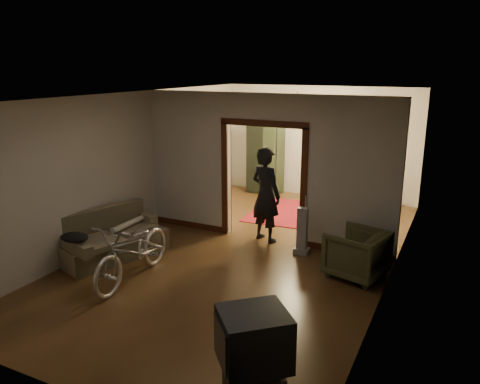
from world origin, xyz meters
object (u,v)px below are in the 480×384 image
Objects in this scene: sofa at (112,234)px; person at (266,195)px; locker at (265,159)px; armchair at (357,254)px; bicycle at (133,250)px; desk at (353,194)px.

person reaches higher than sofa.
sofa is 5.28m from locker.
armchair is 5.34m from locker.
person is (2.09, 1.93, 0.49)m from sofa.
locker reaches higher than armchair.
bicycle is at bearing 85.03° from person.
person is 1.02× the size of locker.
locker is (-0.25, 5.80, 0.39)m from bicycle.
armchair reaches higher than desk.
armchair is 0.48× the size of locker.
bicycle is 3.53m from armchair.
person is at bearing -98.64° from armchair.
locker reaches higher than bicycle.
sofa is 1.09m from bicycle.
desk is at bearing -151.27° from armchair.
bicycle is at bearing -128.39° from desk.
bicycle reaches higher than sofa.
sofa is at bearing 143.26° from bicycle.
desk is (2.21, 5.34, -0.16)m from bicycle.
armchair is 3.79m from desk.
desk is at bearing -90.15° from person.
bicycle is 5.78m from desk.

